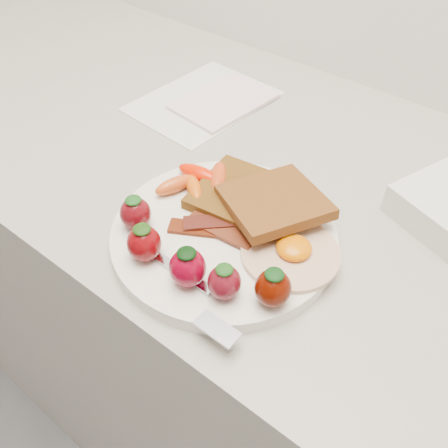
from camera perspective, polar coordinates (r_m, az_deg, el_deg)
The scene contains 11 objects.
counter at distance 1.04m, azimuth 5.91°, elevation -14.90°, with size 2.00×0.60×0.90m, color gray.
plate at distance 0.60m, azimuth 0.00°, elevation -1.30°, with size 0.27×0.27×0.02m, color white.
toast_lower at distance 0.63m, azimuth 1.98°, elevation 3.41°, with size 0.11×0.11×0.01m, color #4B2B0B.
toast_upper at distance 0.60m, azimuth 5.75°, elevation 2.56°, with size 0.11×0.11×0.01m, color #4F2D14.
fried_egg at distance 0.57m, azimuth 7.71°, elevation -3.14°, with size 0.12×0.12×0.02m.
bacon_strips at distance 0.59m, azimuth -0.95°, elevation -0.37°, with size 0.11×0.09×0.01m.
baby_carrots at distance 0.65m, azimuth -2.97°, elevation 5.02°, with size 0.08×0.11×0.02m.
strawberries at distance 0.53m, azimuth -3.92°, elevation -3.81°, with size 0.23×0.08×0.05m.
fork at distance 0.53m, azimuth -3.71°, elevation -7.87°, with size 0.17×0.05×0.00m.
paper_sheet at distance 0.86m, azimuth -2.39°, elevation 13.86°, with size 0.17×0.23×0.00m, color silver.
notepad at distance 0.85m, azimuth -0.04°, elevation 13.85°, with size 0.11×0.16×0.01m, color #F7D1D5.
Camera 1 is at (0.25, 1.22, 1.34)m, focal length 40.00 mm.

